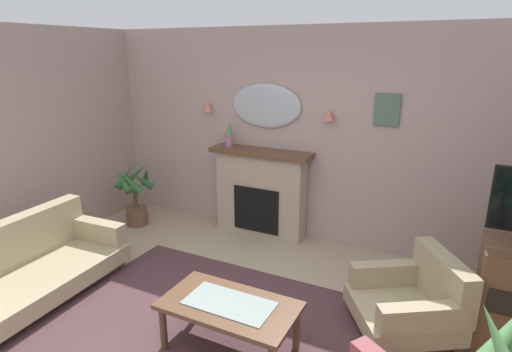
{
  "coord_description": "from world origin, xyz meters",
  "views": [
    {
      "loc": [
        1.68,
        -2.32,
        2.38
      ],
      "look_at": [
        -0.16,
        1.32,
        1.15
      ],
      "focal_mm": 29.1,
      "sensor_mm": 36.0,
      "label": 1
    }
  ],
  "objects_px": {
    "fireplace": "(261,193)",
    "mantel_vase_right": "(229,135)",
    "wall_sconce_right": "(329,115)",
    "framed_picture": "(387,110)",
    "coffee_table": "(229,309)",
    "wall_mirror": "(266,106)",
    "floral_couch": "(31,265)",
    "wall_sconce_left": "(208,106)",
    "potted_plant_tall_palm": "(135,194)",
    "armchair_by_coffee_table": "(413,300)"
  },
  "relations": [
    {
      "from": "armchair_by_coffee_table",
      "to": "coffee_table",
      "type": "bearing_deg",
      "value": -144.05
    },
    {
      "from": "wall_sconce_left",
      "to": "armchair_by_coffee_table",
      "type": "distance_m",
      "value": 3.51
    },
    {
      "from": "wall_sconce_left",
      "to": "wall_sconce_right",
      "type": "xyz_separation_m",
      "value": [
        1.7,
        0.0,
        0.0
      ]
    },
    {
      "from": "wall_sconce_left",
      "to": "wall_sconce_right",
      "type": "relative_size",
      "value": 1.0
    },
    {
      "from": "mantel_vase_right",
      "to": "wall_mirror",
      "type": "xyz_separation_m",
      "value": [
        0.45,
        0.17,
        0.38
      ]
    },
    {
      "from": "fireplace",
      "to": "mantel_vase_right",
      "type": "relative_size",
      "value": 4.06
    },
    {
      "from": "mantel_vase_right",
      "to": "armchair_by_coffee_table",
      "type": "relative_size",
      "value": 0.3
    },
    {
      "from": "fireplace",
      "to": "framed_picture",
      "type": "relative_size",
      "value": 3.78
    },
    {
      "from": "wall_mirror",
      "to": "framed_picture",
      "type": "distance_m",
      "value": 1.5
    },
    {
      "from": "framed_picture",
      "to": "fireplace",
      "type": "bearing_deg",
      "value": -174.23
    },
    {
      "from": "fireplace",
      "to": "mantel_vase_right",
      "type": "bearing_deg",
      "value": -176.4
    },
    {
      "from": "wall_sconce_left",
      "to": "framed_picture",
      "type": "distance_m",
      "value": 2.35
    },
    {
      "from": "coffee_table",
      "to": "potted_plant_tall_palm",
      "type": "bearing_deg",
      "value": 146.45
    },
    {
      "from": "armchair_by_coffee_table",
      "to": "wall_sconce_right",
      "type": "bearing_deg",
      "value": 132.97
    },
    {
      "from": "framed_picture",
      "to": "floral_couch",
      "type": "relative_size",
      "value": 0.21
    },
    {
      "from": "wall_sconce_left",
      "to": "floral_couch",
      "type": "relative_size",
      "value": 0.08
    },
    {
      "from": "floral_couch",
      "to": "armchair_by_coffee_table",
      "type": "height_order",
      "value": "floral_couch"
    },
    {
      "from": "wall_sconce_right",
      "to": "potted_plant_tall_palm",
      "type": "relative_size",
      "value": 0.16
    },
    {
      "from": "potted_plant_tall_palm",
      "to": "mantel_vase_right",
      "type": "bearing_deg",
      "value": 22.01
    },
    {
      "from": "framed_picture",
      "to": "coffee_table",
      "type": "relative_size",
      "value": 0.33
    },
    {
      "from": "mantel_vase_right",
      "to": "wall_sconce_right",
      "type": "xyz_separation_m",
      "value": [
        1.3,
        0.12,
        0.33
      ]
    },
    {
      "from": "wall_mirror",
      "to": "coffee_table",
      "type": "height_order",
      "value": "wall_mirror"
    },
    {
      "from": "framed_picture",
      "to": "potted_plant_tall_palm",
      "type": "height_order",
      "value": "framed_picture"
    },
    {
      "from": "wall_sconce_right",
      "to": "fireplace",
      "type": "bearing_deg",
      "value": -173.84
    },
    {
      "from": "framed_picture",
      "to": "wall_sconce_left",
      "type": "bearing_deg",
      "value": -178.54
    },
    {
      "from": "fireplace",
      "to": "potted_plant_tall_palm",
      "type": "xyz_separation_m",
      "value": [
        -1.7,
        -0.53,
        -0.11
      ]
    },
    {
      "from": "fireplace",
      "to": "wall_mirror",
      "type": "relative_size",
      "value": 1.42
    },
    {
      "from": "floral_couch",
      "to": "armchair_by_coffee_table",
      "type": "bearing_deg",
      "value": 17.67
    },
    {
      "from": "wall_sconce_right",
      "to": "coffee_table",
      "type": "relative_size",
      "value": 0.13
    },
    {
      "from": "floral_couch",
      "to": "wall_sconce_right",
      "type": "bearing_deg",
      "value": 47.31
    },
    {
      "from": "wall_mirror",
      "to": "potted_plant_tall_palm",
      "type": "xyz_separation_m",
      "value": [
        -1.7,
        -0.68,
        -1.25
      ]
    },
    {
      "from": "framed_picture",
      "to": "wall_sconce_right",
      "type": "bearing_deg",
      "value": -174.73
    },
    {
      "from": "wall_mirror",
      "to": "floral_couch",
      "type": "relative_size",
      "value": 0.55
    },
    {
      "from": "framed_picture",
      "to": "coffee_table",
      "type": "bearing_deg",
      "value": -106.79
    },
    {
      "from": "floral_couch",
      "to": "potted_plant_tall_palm",
      "type": "distance_m",
      "value": 1.86
    },
    {
      "from": "wall_sconce_right",
      "to": "armchair_by_coffee_table",
      "type": "height_order",
      "value": "wall_sconce_right"
    },
    {
      "from": "wall_mirror",
      "to": "potted_plant_tall_palm",
      "type": "distance_m",
      "value": 2.22
    },
    {
      "from": "fireplace",
      "to": "wall_sconce_right",
      "type": "distance_m",
      "value": 1.38
    },
    {
      "from": "mantel_vase_right",
      "to": "potted_plant_tall_palm",
      "type": "height_order",
      "value": "mantel_vase_right"
    },
    {
      "from": "armchair_by_coffee_table",
      "to": "potted_plant_tall_palm",
      "type": "xyz_separation_m",
      "value": [
        -3.79,
        0.71,
        0.15
      ]
    },
    {
      "from": "framed_picture",
      "to": "potted_plant_tall_palm",
      "type": "xyz_separation_m",
      "value": [
        -3.2,
        -0.69,
        -1.29
      ]
    },
    {
      "from": "floral_couch",
      "to": "potted_plant_tall_palm",
      "type": "xyz_separation_m",
      "value": [
        -0.29,
        1.83,
        0.14
      ]
    },
    {
      "from": "mantel_vase_right",
      "to": "coffee_table",
      "type": "relative_size",
      "value": 0.3
    },
    {
      "from": "mantel_vase_right",
      "to": "armchair_by_coffee_table",
      "type": "distance_m",
      "value": 3.0
    },
    {
      "from": "wall_sconce_left",
      "to": "armchair_by_coffee_table",
      "type": "xyz_separation_m",
      "value": [
        2.94,
        -1.34,
        -1.35
      ]
    },
    {
      "from": "fireplace",
      "to": "framed_picture",
      "type": "bearing_deg",
      "value": 5.77
    },
    {
      "from": "armchair_by_coffee_table",
      "to": "framed_picture",
      "type": "bearing_deg",
      "value": 113.08
    },
    {
      "from": "wall_sconce_left",
      "to": "framed_picture",
      "type": "height_order",
      "value": "framed_picture"
    },
    {
      "from": "wall_sconce_right",
      "to": "floral_couch",
      "type": "bearing_deg",
      "value": -132.69
    },
    {
      "from": "wall_mirror",
      "to": "framed_picture",
      "type": "bearing_deg",
      "value": 0.38
    }
  ]
}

